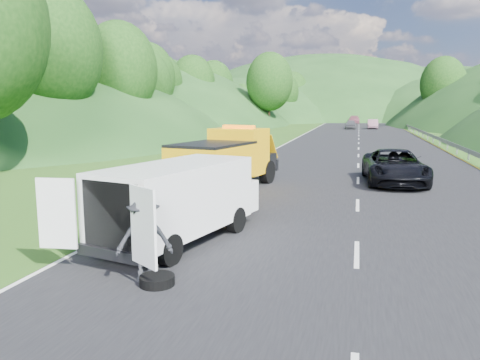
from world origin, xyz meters
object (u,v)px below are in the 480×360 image
(passing_suv, at_px, (394,184))
(woman, at_px, (157,209))
(white_van, at_px, (180,198))
(child, at_px, (211,218))
(suitcase, at_px, (122,207))
(tow_truck, at_px, (227,158))
(spare_tire, at_px, (157,286))
(worker, at_px, (146,281))

(passing_suv, bearing_deg, woman, -141.02)
(white_van, relative_size, child, 6.50)
(white_van, xyz_separation_m, suitcase, (-3.13, 2.51, -0.94))
(tow_truck, relative_size, woman, 4.16)
(woman, relative_size, spare_tire, 2.25)
(woman, bearing_deg, tow_truck, -33.98)
(tow_truck, relative_size, spare_tire, 9.37)
(white_van, distance_m, suitcase, 4.12)
(tow_truck, relative_size, white_van, 1.05)
(tow_truck, distance_m, worker, 11.38)
(worker, height_order, suitcase, worker)
(spare_tire, bearing_deg, passing_suv, 68.90)
(tow_truck, height_order, spare_tire, tow_truck)
(tow_truck, height_order, suitcase, tow_truck)
(passing_suv, bearing_deg, spare_tire, -114.86)
(child, bearing_deg, tow_truck, 126.68)
(child, xyz_separation_m, passing_suv, (6.40, 8.80, 0.00))
(white_van, relative_size, suitcase, 11.32)
(tow_truck, distance_m, woman, 5.07)
(tow_truck, relative_size, worker, 3.76)
(white_van, distance_m, spare_tire, 3.38)
(spare_tire, xyz_separation_m, passing_suv, (5.67, 14.69, 0.00))
(child, height_order, spare_tire, child)
(woman, height_order, child, woman)
(child, relative_size, spare_tire, 1.37)
(spare_tire, bearing_deg, woman, 114.22)
(worker, distance_m, spare_tire, 0.38)
(suitcase, bearing_deg, worker, -57.47)
(tow_truck, xyz_separation_m, passing_suv, (7.39, 3.31, -1.37))
(worker, bearing_deg, suitcase, 98.53)
(woman, bearing_deg, spare_tire, -174.44)
(tow_truck, bearing_deg, suitcase, -97.47)
(suitcase, relative_size, spare_tire, 0.79)
(worker, distance_m, suitcase, 6.44)
(white_van, distance_m, passing_suv, 13.29)
(woman, bearing_deg, suitcase, 124.85)
(spare_tire, distance_m, passing_suv, 15.75)
(white_van, bearing_deg, worker, -69.65)
(woman, xyz_separation_m, passing_suv, (8.67, 8.02, 0.00))
(white_van, xyz_separation_m, child, (-0.05, 2.82, -1.23))
(woman, distance_m, spare_tire, 7.32)
(spare_tire, bearing_deg, tow_truck, 98.57)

